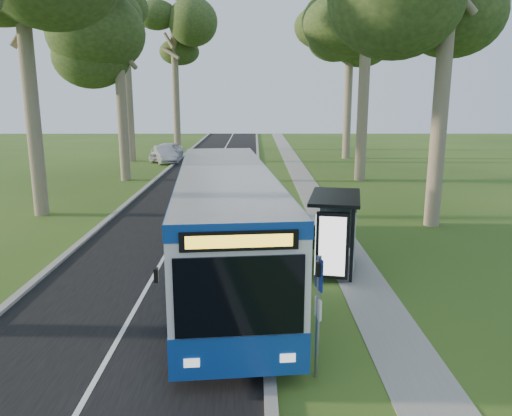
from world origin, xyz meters
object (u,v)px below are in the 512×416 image
at_px(car_silver, 164,154).
at_px(bus_stop_sign, 318,303).
at_px(litter_bin, 311,237).
at_px(bus_shelter, 341,221).
at_px(car_white, 167,151).
at_px(bus, 225,223).

bearing_deg(car_silver, bus_stop_sign, -97.18).
xyz_separation_m(bus_stop_sign, litter_bin, (0.86, 8.82, -1.18)).
height_order(bus_stop_sign, bus_shelter, bus_stop_sign).
distance_m(litter_bin, car_white, 27.64).
height_order(bus, car_white, bus).
height_order(litter_bin, car_silver, car_silver).
relative_size(bus_shelter, car_white, 0.67).
xyz_separation_m(bus, car_white, (-6.82, 28.96, -0.97)).
relative_size(bus_stop_sign, car_white, 0.56).
height_order(bus_shelter, car_white, bus_shelter).
distance_m(car_white, car_silver, 1.55).
xyz_separation_m(bus_stop_sign, car_silver, (-8.90, 33.09, -0.90)).
bearing_deg(bus, bus_shelter, 1.19).
bearing_deg(bus, car_silver, 98.20).
height_order(bus, bus_shelter, bus).
distance_m(bus_shelter, car_silver, 28.92).
relative_size(bus, car_silver, 3.06).
bearing_deg(bus_stop_sign, bus, 99.66).
height_order(bus, car_silver, bus).
xyz_separation_m(bus_stop_sign, car_white, (-8.97, 34.64, -0.82)).
relative_size(bus, litter_bin, 15.62).
height_order(bus, litter_bin, bus).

